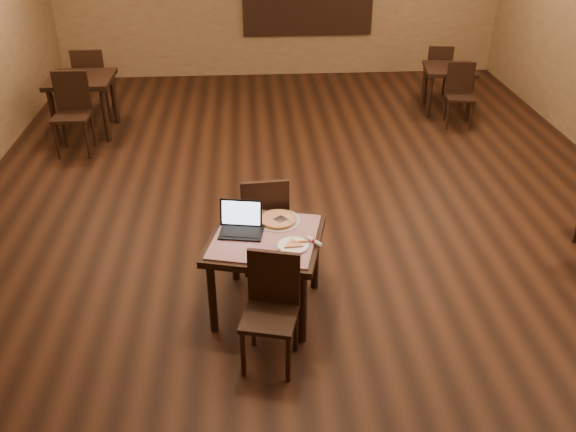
{
  "coord_description": "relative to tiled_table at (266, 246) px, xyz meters",
  "views": [
    {
      "loc": [
        -0.64,
        -6.3,
        3.49
      ],
      "look_at": [
        -0.33,
        -1.8,
        0.85
      ],
      "focal_mm": 38.0,
      "sensor_mm": 36.0,
      "label": 1
    }
  ],
  "objects": [
    {
      "name": "other_table_a_chair_far",
      "position": [
        3.04,
        5.34,
        -0.14
      ],
      "size": [
        0.46,
        0.46,
        0.93
      ],
      "rotation": [
        0.0,
        0.0,
        2.99
      ],
      "color": "black",
      "rests_on": "ground"
    },
    {
      "name": "other_table_a_chair_near",
      "position": [
        3.06,
        4.26,
        -0.14
      ],
      "size": [
        0.46,
        0.46,
        0.93
      ],
      "rotation": [
        0.0,
        0.0,
        -0.15
      ],
      "color": "black",
      "rests_on": "ground"
    },
    {
      "name": "other_table_b",
      "position": [
        -2.47,
        4.3,
        0.04
      ],
      "size": [
        0.9,
        0.9,
        0.84
      ],
      "rotation": [
        0.0,
        0.0,
        0.0
      ],
      "color": "black",
      "rests_on": "ground"
    },
    {
      "name": "chair_main_far",
      "position": [
        0.01,
        0.61,
        -0.09
      ],
      "size": [
        0.48,
        0.48,
        1.02
      ],
      "rotation": [
        0.0,
        0.0,
        3.22
      ],
      "color": "black",
      "rests_on": "ground"
    },
    {
      "name": "ground",
      "position": [
        0.53,
        1.96,
        -0.66
      ],
      "size": [
        10.0,
        10.0,
        0.0
      ],
      "primitive_type": "plane",
      "color": "black",
      "rests_on": "ground"
    },
    {
      "name": "other_table_b_chair_far",
      "position": [
        -2.47,
        4.93,
        -0.05
      ],
      "size": [
        0.47,
        0.47,
        1.09
      ],
      "rotation": [
        0.0,
        0.0,
        3.14
      ],
      "color": "black",
      "rests_on": "ground"
    },
    {
      "name": "napkin_roll",
      "position": [
        0.4,
        -0.14,
        0.12
      ],
      "size": [
        0.12,
        0.15,
        0.04
      ],
      "rotation": [
        0.0,
        0.0,
        0.67
      ],
      "color": "white",
      "rests_on": "tiled_table"
    },
    {
      "name": "other_table_a",
      "position": [
        3.05,
        4.8,
        -0.07
      ],
      "size": [
        0.87,
        0.87,
        0.72
      ],
      "rotation": [
        0.0,
        0.0,
        -0.15
      ],
      "color": "black",
      "rests_on": "ground"
    },
    {
      "name": "pizza_slice",
      "position": [
        0.22,
        -0.18,
        0.13
      ],
      "size": [
        0.19,
        0.19,
        0.02
      ],
      "primitive_type": null,
      "rotation": [
        0.0,
        0.0,
        0.06
      ],
      "color": "beige",
      "rests_on": "plate"
    },
    {
      "name": "other_table_b_chair_near",
      "position": [
        -2.47,
        3.66,
        -0.05
      ],
      "size": [
        0.47,
        0.47,
        1.09
      ],
      "rotation": [
        0.0,
        0.0,
        0.0
      ],
      "color": "black",
      "rests_on": "ground"
    },
    {
      "name": "laptop",
      "position": [
        -0.2,
        0.11,
        0.17
      ],
      "size": [
        0.4,
        0.34,
        0.25
      ],
      "rotation": [
        0.0,
        0.0,
        -0.17
      ],
      "color": "black",
      "rests_on": "tiled_table"
    },
    {
      "name": "tiled_table",
      "position": [
        0.0,
        0.0,
        0.0
      ],
      "size": [
        1.11,
        1.11,
        0.76
      ],
      "rotation": [
        0.0,
        0.0,
        -0.24
      ],
      "color": "black",
      "rests_on": "ground"
    },
    {
      "name": "pizza_whole",
      "position": [
        0.12,
        0.24,
        0.12
      ],
      "size": [
        0.32,
        0.32,
        0.02
      ],
      "color": "beige",
      "rests_on": "pizza_pan"
    },
    {
      "name": "pizza_pan",
      "position": [
        0.12,
        0.24,
        0.11
      ],
      "size": [
        0.4,
        0.4,
        0.01
      ],
      "primitive_type": "cylinder",
      "color": "silver",
      "rests_on": "tiled_table"
    },
    {
      "name": "plate",
      "position": [
        0.22,
        -0.18,
        0.11
      ],
      "size": [
        0.26,
        0.26,
        0.01
      ],
      "primitive_type": "cylinder",
      "color": "white",
      "rests_on": "tiled_table"
    },
    {
      "name": "chair_main_near",
      "position": [
        0.02,
        -0.62,
        -0.13
      ],
      "size": [
        0.5,
        0.5,
        0.95
      ],
      "rotation": [
        0.0,
        0.0,
        -0.24
      ],
      "color": "black",
      "rests_on": "ground"
    },
    {
      "name": "spatula",
      "position": [
        0.14,
        0.22,
        0.13
      ],
      "size": [
        0.21,
        0.24,
        0.01
      ],
      "primitive_type": "cube",
      "rotation": [
        0.0,
        0.0,
        0.63
      ],
      "color": "silver",
      "rests_on": "pizza_whole"
    }
  ]
}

